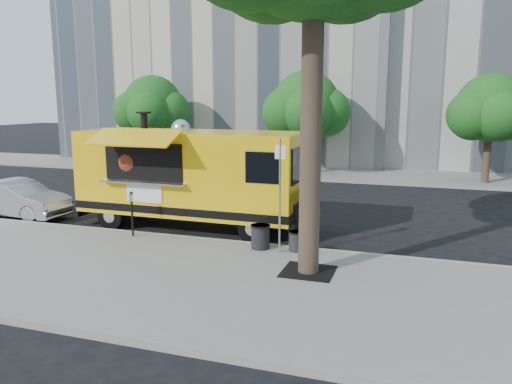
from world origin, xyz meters
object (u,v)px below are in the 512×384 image
at_px(trash_bin_right, 296,240).
at_px(parking_meter, 132,208).
at_px(trash_bin_left, 260,236).
at_px(food_truck, 190,175).
at_px(far_tree_c, 491,108).
at_px(sign_post, 280,189).
at_px(far_tree_b, 306,105).
at_px(sedan, 17,199).
at_px(far_tree_a, 153,105).

bearing_deg(trash_bin_right, parking_meter, -179.42).
relative_size(parking_meter, trash_bin_left, 2.06).
relative_size(food_truck, trash_bin_left, 11.57).
bearing_deg(far_tree_c, food_truck, -130.30).
bearing_deg(far_tree_c, trash_bin_right, -113.83).
relative_size(parking_meter, food_truck, 0.18).
height_order(far_tree_c, sign_post, far_tree_c).
xyz_separation_m(food_truck, trash_bin_right, (3.98, -1.87, -1.31)).
height_order(parking_meter, trash_bin_left, parking_meter).
xyz_separation_m(far_tree_b, parking_meter, (-2.00, -14.05, -2.85)).
height_order(trash_bin_left, trash_bin_right, trash_bin_left).
distance_m(sign_post, sedan, 10.24).
xyz_separation_m(trash_bin_left, trash_bin_right, (0.98, 0.07, -0.06)).
distance_m(far_tree_a, sign_post, 18.14).
distance_m(far_tree_a, trash_bin_right, 18.41).
relative_size(far_tree_a, trash_bin_right, 9.98).
distance_m(far_tree_b, sedan, 15.08).
height_order(sign_post, sedan, sign_post).
xyz_separation_m(far_tree_b, trash_bin_right, (2.95, -14.00, -3.39)).
bearing_deg(food_truck, far_tree_c, 50.48).
bearing_deg(far_tree_c, far_tree_b, 178.09).
height_order(far_tree_c, food_truck, far_tree_c).
bearing_deg(far_tree_a, far_tree_c, 0.32).
relative_size(far_tree_b, trash_bin_left, 8.47).
bearing_deg(far_tree_b, parking_meter, -98.10).
bearing_deg(far_tree_b, far_tree_c, -1.91).
bearing_deg(sign_post, parking_meter, 177.48).
distance_m(parking_meter, trash_bin_left, 4.00).
distance_m(far_tree_a, parking_meter, 15.59).
bearing_deg(food_truck, trash_bin_left, -32.11).
bearing_deg(trash_bin_left, parking_meter, 179.68).
height_order(far_tree_c, trash_bin_right, far_tree_c).
bearing_deg(far_tree_b, sedan, -120.59).
distance_m(parking_meter, food_truck, 2.28).
relative_size(far_tree_a, far_tree_c, 1.03).
relative_size(far_tree_b, sedan, 1.37).
relative_size(far_tree_b, food_truck, 0.73).
xyz_separation_m(sedan, trash_bin_left, (9.47, -1.38, -0.16)).
xyz_separation_m(food_truck, trash_bin_left, (3.00, -1.94, -1.25)).
height_order(far_tree_b, sign_post, far_tree_b).
distance_m(far_tree_c, trash_bin_right, 15.33).
xyz_separation_m(far_tree_a, trash_bin_right, (11.95, -13.60, -3.34)).
bearing_deg(food_truck, sign_post, -29.80).
bearing_deg(trash_bin_right, far_tree_a, 131.31).
distance_m(far_tree_b, food_truck, 12.35).
distance_m(far_tree_b, far_tree_c, 9.01).
bearing_deg(sign_post, far_tree_b, 100.15).
height_order(sedan, trash_bin_right, sedan).
bearing_deg(parking_meter, sign_post, -2.52).
distance_m(trash_bin_left, trash_bin_right, 0.99).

